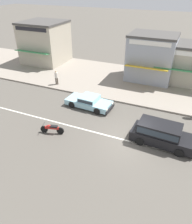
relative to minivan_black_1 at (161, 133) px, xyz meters
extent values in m
plane|color=#544F47|center=(-1.96, -0.71, -0.84)|extent=(160.00, 160.00, 0.00)
cube|color=silver|center=(-1.96, -0.71, -0.84)|extent=(50.40, 0.14, 0.01)
cube|color=gray|center=(-1.96, 9.50, -0.77)|extent=(68.00, 10.00, 0.15)
cube|color=black|center=(0.12, -0.01, -0.33)|extent=(4.36, 1.98, 0.70)
cube|color=black|center=(-0.15, 0.01, 0.37)|extent=(2.96, 1.73, 0.70)
cube|color=#28333D|center=(-0.15, 0.01, 0.37)|extent=(2.85, 1.76, 0.45)
cylinder|color=black|center=(1.48, 0.76, -0.54)|extent=(0.61, 0.25, 0.60)
cylinder|color=black|center=(1.40, -0.91, -0.54)|extent=(0.61, 0.25, 0.60)
cylinder|color=black|center=(-1.17, 0.90, -0.54)|extent=(0.61, 0.25, 0.60)
cylinder|color=black|center=(-1.25, -0.77, -0.54)|extent=(0.61, 0.25, 0.60)
cube|color=#93C6D6|center=(-6.84, 2.69, -0.44)|extent=(4.22, 2.01, 0.48)
cube|color=#93C6D6|center=(-6.79, 2.69, 0.01)|extent=(1.63, 1.68, 0.42)
cube|color=#28333D|center=(-6.79, 2.69, 0.01)|extent=(1.57, 1.72, 0.27)
cube|color=black|center=(-4.73, 2.58, -0.54)|extent=(0.22, 1.75, 0.28)
cube|color=white|center=(-4.73, 3.20, -0.33)|extent=(0.09, 0.24, 0.14)
cube|color=white|center=(-4.80, 1.96, -0.33)|extent=(0.09, 0.24, 0.14)
cylinder|color=black|center=(-5.52, 3.47, -0.54)|extent=(0.61, 0.25, 0.60)
cylinder|color=black|center=(-5.61, 1.78, -0.54)|extent=(0.61, 0.25, 0.60)
cylinder|color=black|center=(-8.07, 3.61, -0.54)|extent=(0.61, 0.25, 0.60)
cylinder|color=black|center=(-8.17, 1.92, -0.54)|extent=(0.61, 0.25, 0.60)
cylinder|color=black|center=(-8.26, -2.24, -0.56)|extent=(0.57, 0.24, 0.56)
cylinder|color=black|center=(-7.04, -1.92, -0.56)|extent=(0.57, 0.24, 0.56)
cube|color=red|center=(-7.65, -2.08, -0.36)|extent=(1.07, 0.41, 0.18)
cube|color=black|center=(-7.50, -2.04, -0.22)|extent=(0.61, 0.38, 0.12)
ellipsoid|color=red|center=(-7.86, -2.13, -0.24)|extent=(0.45, 0.33, 0.22)
cylinder|color=#232326|center=(-8.23, -2.23, -0.06)|extent=(0.17, 0.55, 0.03)
cylinder|color=#4C4238|center=(-12.13, 5.53, -0.31)|extent=(0.14, 0.14, 0.77)
cylinder|color=#4C4238|center=(-11.93, 5.53, -0.31)|extent=(0.14, 0.14, 0.77)
cylinder|color=silver|center=(-12.03, 5.53, 0.37)|extent=(0.34, 0.34, 0.58)
sphere|color=#D6AD89|center=(-12.03, 5.53, 0.77)|extent=(0.21, 0.21, 0.21)
cube|color=#B2A893|center=(0.44, 11.99, 1.28)|extent=(6.44, 4.14, 3.95)
cube|color=#474442|center=(0.44, 11.99, 3.38)|extent=(6.56, 4.23, 0.24)
cube|color=#33844C|center=(0.44, 9.56, 1.36)|extent=(5.79, 0.90, 0.28)
cube|color=white|center=(0.44, 9.89, 2.96)|extent=(5.47, 0.08, 0.44)
cube|color=#B2A893|center=(-17.56, 11.74, 1.82)|extent=(5.31, 5.14, 5.03)
cube|color=#474442|center=(-17.56, 11.74, 4.46)|extent=(5.41, 5.25, 0.24)
cube|color=#33844C|center=(-17.56, 8.82, 1.36)|extent=(4.78, 0.90, 0.28)
cube|color=black|center=(-17.56, 9.15, 4.04)|extent=(4.51, 0.08, 0.44)
cube|color=#999EA8|center=(-3.16, 11.20, 1.69)|extent=(4.89, 4.01, 4.77)
cube|color=#474442|center=(-3.16, 11.20, 4.19)|extent=(4.99, 4.09, 0.24)
cube|color=gold|center=(-3.16, 8.85, 1.36)|extent=(4.40, 0.90, 0.28)
cube|color=white|center=(-3.16, 9.18, 3.77)|extent=(4.16, 0.08, 0.44)
camera|label=1|loc=(0.72, -13.00, 9.15)|focal=35.00mm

